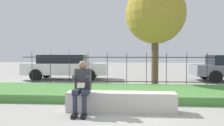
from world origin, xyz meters
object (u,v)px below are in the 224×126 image
stone_bench (121,103)px  car_parked_left (66,66)px  tree_behind_fence (155,14)px  person_seated_reader (82,85)px

stone_bench → car_parked_left: bearing=117.0°
stone_bench → tree_behind_fence: tree_behind_fence is taller
person_seated_reader → car_parked_left: size_ratio=0.28×
car_parked_left → person_seated_reader: bearing=-73.4°
stone_bench → car_parked_left: size_ratio=0.59×
person_seated_reader → car_parked_left: bearing=109.4°
stone_bench → person_seated_reader: 1.09m
tree_behind_fence → person_seated_reader: bearing=-117.2°
stone_bench → person_seated_reader: bearing=-164.0°
person_seated_reader → tree_behind_fence: tree_behind_fence is taller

